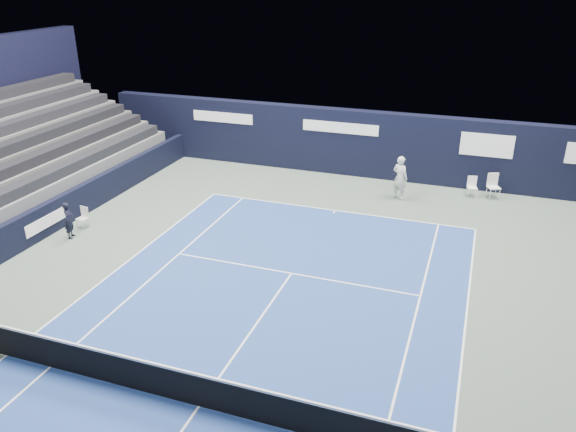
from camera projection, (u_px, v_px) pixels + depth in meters
name	position (u px, v px, depth m)	size (l,w,h in m)	color
ground	(235.00, 354.00, 14.35)	(48.00, 48.00, 0.00)	#4D5C52
court_surface	(199.00, 407.00, 12.63)	(10.97, 23.77, 0.01)	navy
folding_chair_back_a	(493.00, 181.00, 23.96)	(0.62, 0.64, 1.08)	white
folding_chair_back_b	(472.00, 185.00, 24.15)	(0.48, 0.47, 0.90)	white
line_judge_chair	(83.00, 216.00, 21.23)	(0.41, 0.39, 0.83)	silver
line_judge	(69.00, 220.00, 20.34)	(0.50, 0.33, 1.38)	black
court_markings	(199.00, 406.00, 12.62)	(11.03, 23.83, 0.00)	white
tennis_net	(197.00, 389.00, 12.42)	(12.90, 0.10, 1.10)	black
back_sponsor_wall	(362.00, 144.00, 26.24)	(26.00, 0.63, 3.10)	black
side_barrier_left	(42.00, 222.00, 20.43)	(0.33, 22.00, 1.20)	black
tennis_player	(400.00, 178.00, 23.71)	(0.82, 0.97, 1.90)	silver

